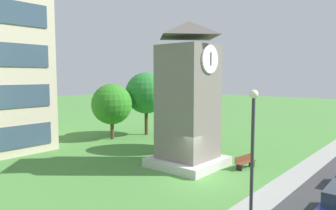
# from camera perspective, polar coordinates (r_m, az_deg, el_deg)

# --- Properties ---
(ground_plane) EXTENTS (160.00, 160.00, 0.00)m
(ground_plane) POSITION_cam_1_polar(r_m,az_deg,el_deg) (20.16, 5.33, -13.20)
(ground_plane) COLOR #4C893D
(kerb_strip) EXTENTS (120.00, 1.60, 0.01)m
(kerb_strip) POSITION_cam_1_polar(r_m,az_deg,el_deg) (18.14, 17.54, -15.57)
(kerb_strip) COLOR #9E9E99
(kerb_strip) RESTS_ON ground
(clock_tower) EXTENTS (4.61, 4.61, 10.14)m
(clock_tower) POSITION_cam_1_polar(r_m,az_deg,el_deg) (22.11, 3.67, 0.44)
(clock_tower) COLOR slate
(clock_tower) RESTS_ON ground
(park_bench) EXTENTS (1.85, 0.76, 0.88)m
(park_bench) POSITION_cam_1_polar(r_m,az_deg,el_deg) (22.76, 13.75, -9.95)
(park_bench) COLOR brown
(park_bench) RESTS_ON ground
(street_lamp) EXTENTS (0.36, 0.36, 5.84)m
(street_lamp) POSITION_cam_1_polar(r_m,az_deg,el_deg) (13.26, 15.06, -6.91)
(street_lamp) COLOR #333338
(street_lamp) RESTS_ON ground
(tree_streetside) EXTENTS (4.64, 4.64, 6.65)m
(tree_streetside) POSITION_cam_1_polar(r_m,az_deg,el_deg) (26.93, 3.51, 0.90)
(tree_streetside) COLOR #513823
(tree_streetside) RESTS_ON ground
(tree_near_tower) EXTENTS (4.08, 4.08, 5.60)m
(tree_near_tower) POSITION_cam_1_polar(r_m,az_deg,el_deg) (32.12, -10.16, 0.15)
(tree_near_tower) COLOR #513823
(tree_near_tower) RESTS_ON ground
(tree_by_building) EXTENTS (4.45, 4.45, 6.78)m
(tree_by_building) POSITION_cam_1_polar(r_m,az_deg,el_deg) (34.01, -3.99, 2.17)
(tree_by_building) COLOR #513823
(tree_by_building) RESTS_ON ground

